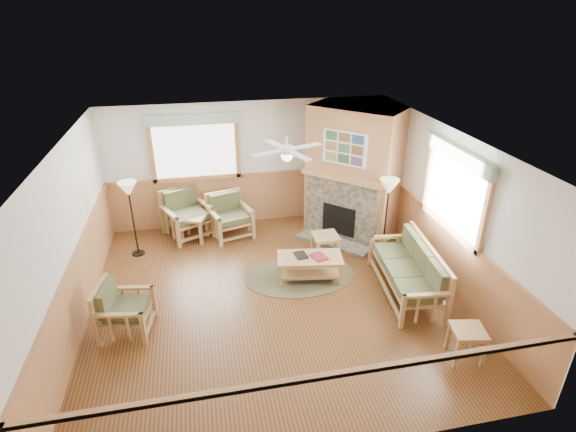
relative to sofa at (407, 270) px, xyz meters
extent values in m
cube|color=brown|center=(-2.24, 0.32, -0.44)|extent=(6.00, 6.00, 0.01)
cube|color=white|center=(-2.24, 0.32, 2.26)|extent=(6.00, 6.00, 0.01)
cube|color=silver|center=(-2.24, 3.32, 0.91)|extent=(6.00, 0.02, 2.70)
cube|color=silver|center=(-2.24, -2.68, 0.91)|extent=(6.00, 0.02, 2.70)
cube|color=silver|center=(-5.24, 0.32, 0.91)|extent=(0.02, 6.00, 2.70)
cube|color=silver|center=(0.76, 0.32, 0.91)|extent=(0.02, 6.00, 2.70)
cylinder|color=#4E4930|center=(-1.65, 0.84, -0.43)|extent=(2.61, 2.61, 0.01)
cube|color=maroon|center=(-1.35, 0.67, 0.05)|extent=(0.30, 0.35, 0.03)
cube|color=black|center=(-1.65, 0.79, 0.04)|extent=(0.23, 0.29, 0.03)
camera|label=1|loc=(-3.26, -5.88, 4.12)|focal=28.00mm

